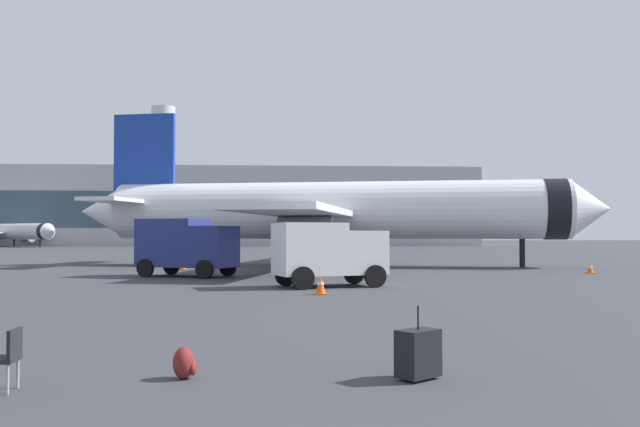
{
  "coord_description": "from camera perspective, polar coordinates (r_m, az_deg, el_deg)",
  "views": [
    {
      "loc": [
        -0.42,
        -3.32,
        2.18
      ],
      "look_at": [
        1.41,
        25.34,
        3.0
      ],
      "focal_mm": 38.61,
      "sensor_mm": 36.0,
      "label": 1
    }
  ],
  "objects": [
    {
      "name": "airplane_at_gate",
      "position": [
        45.77,
        1.01,
        0.21
      ],
      "size": [
        35.48,
        32.26,
        10.5
      ],
      "color": "white",
      "rests_on": "ground"
    },
    {
      "name": "airplane_taxiing",
      "position": [
        120.98,
        -24.34,
        -1.38
      ],
      "size": [
        20.38,
        18.73,
        6.93
      ],
      "color": "silver",
      "rests_on": "ground"
    },
    {
      "name": "service_truck",
      "position": [
        35.14,
        -11.04,
        -2.54
      ],
      "size": [
        5.28,
        4.07,
        2.9
      ],
      "color": "navy",
      "rests_on": "ground"
    },
    {
      "name": "cargo_van",
      "position": [
        27.95,
        0.69,
        -3.13
      ],
      "size": [
        4.8,
        3.4,
        2.6
      ],
      "color": "white",
      "rests_on": "ground"
    },
    {
      "name": "safety_cone_near",
      "position": [
        41.61,
        -11.29,
        -4.17
      ],
      "size": [
        0.44,
        0.44,
        0.65
      ],
      "color": "#F2590C",
      "rests_on": "ground"
    },
    {
      "name": "safety_cone_mid",
      "position": [
        24.5,
        0.04,
        -5.96
      ],
      "size": [
        0.44,
        0.44,
        0.67
      ],
      "color": "#F2590C",
      "rests_on": "ground"
    },
    {
      "name": "safety_cone_far",
      "position": [
        40.08,
        21.48,
        -4.22
      ],
      "size": [
        0.44,
        0.44,
        0.59
      ],
      "color": "#F2590C",
      "rests_on": "ground"
    },
    {
      "name": "safety_cone_outer",
      "position": [
        48.43,
        -1.85,
        -3.82
      ],
      "size": [
        0.44,
        0.44,
        0.68
      ],
      "color": "#F2590C",
      "rests_on": "ground"
    },
    {
      "name": "rolling_suitcase",
      "position": [
        10.55,
        8.14,
        -11.39
      ],
      "size": [
        0.75,
        0.71,
        1.1
      ],
      "color": "black",
      "rests_on": "ground"
    },
    {
      "name": "traveller_backpack",
      "position": [
        10.72,
        -11.16,
        -12.08
      ],
      "size": [
        0.36,
        0.4,
        0.48
      ],
      "color": "maroon",
      "rests_on": "ground"
    },
    {
      "name": "gate_chair",
      "position": [
        10.6,
        -24.69,
        -10.63
      ],
      "size": [
        0.49,
        0.49,
        0.86
      ],
      "color": "black",
      "rests_on": "ground"
    },
    {
      "name": "terminal_building",
      "position": [
        129.92,
        -7.24,
        0.51
      ],
      "size": [
        88.03,
        23.06,
        25.82
      ],
      "color": "#B2B2B7",
      "rests_on": "ground"
    }
  ]
}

